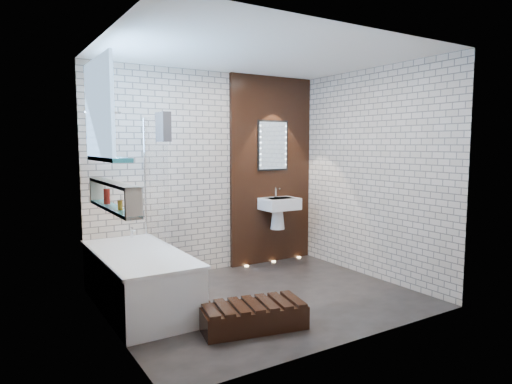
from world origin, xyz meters
TOP-DOWN VIEW (x-y plane):
  - ground at (0.00, 0.00)m, footprint 3.20×3.20m
  - room_shell at (0.00, 0.00)m, footprint 3.24×3.20m
  - walnut_panel at (0.95, 1.27)m, footprint 1.30×0.06m
  - clerestory_window at (-1.57, 0.35)m, footprint 0.18×1.00m
  - display_niche at (-1.53, 0.15)m, footprint 0.14×1.30m
  - bathtub at (-1.22, 0.45)m, footprint 0.79×1.74m
  - bath_screen at (-0.87, 0.89)m, footprint 0.01×0.78m
  - towel at (-0.87, 0.61)m, footprint 0.09×0.24m
  - shower_head at (-1.30, 0.95)m, footprint 0.18×0.18m
  - washbasin at (0.95, 1.07)m, footprint 0.50×0.36m
  - led_mirror at (0.95, 1.23)m, footprint 0.50×0.02m
  - walnut_step at (-0.51, -0.61)m, footprint 1.01×0.60m
  - niche_bottles at (-1.53, 0.27)m, footprint 0.06×0.52m
  - sill_vases at (-1.50, 0.47)m, footprint 0.19×0.19m
  - floor_uplights at (0.95, 1.20)m, footprint 0.96×0.06m

SIDE VIEW (x-z plane):
  - ground at x=0.00m, z-range 0.00..0.00m
  - floor_uplights at x=0.95m, z-range 0.00..0.01m
  - walnut_step at x=-0.51m, z-range 0.00..0.21m
  - bathtub at x=-1.22m, z-range -0.06..0.64m
  - washbasin at x=0.95m, z-range 0.50..1.08m
  - niche_bottles at x=-1.53m, z-range 1.09..1.24m
  - display_niche at x=-1.53m, z-range 1.07..1.33m
  - bath_screen at x=-0.87m, z-range 0.58..1.98m
  - walnut_panel at x=0.95m, z-range 0.00..2.60m
  - room_shell at x=0.00m, z-range 0.00..2.60m
  - sill_vases at x=-1.50m, z-range 1.55..1.74m
  - led_mirror at x=0.95m, z-range 1.30..2.00m
  - towel at x=-0.87m, z-range 1.69..2.01m
  - clerestory_window at x=-1.57m, z-range 1.43..2.37m
  - shower_head at x=-1.30m, z-range 1.99..2.01m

